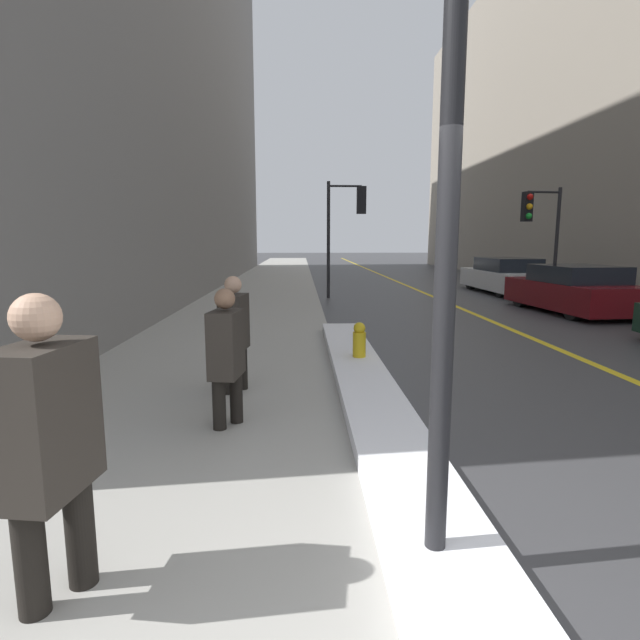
# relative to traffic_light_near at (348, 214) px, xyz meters

# --- Properties ---
(sidewalk_slab) EXTENTS (4.00, 80.00, 0.01)m
(sidewalk_slab) POSITION_rel_traffic_light_near_xyz_m (-3.00, -0.46, -2.79)
(sidewalk_slab) COLOR #9E9B93
(sidewalk_slab) RESTS_ON ground
(road_centre_stripe) EXTENTS (0.16, 80.00, 0.00)m
(road_centre_stripe) POSITION_rel_traffic_light_near_xyz_m (3.00, -0.46, -2.79)
(road_centre_stripe) COLOR gold
(road_centre_stripe) RESTS_ON ground
(snow_bank_curb) EXTENTS (0.73, 9.50, 0.17)m
(snow_bank_curb) POSITION_rel_traffic_light_near_xyz_m (-0.78, -11.14, -2.71)
(snow_bank_curb) COLOR white
(snow_bank_curb) RESTS_ON ground
(building_facade_left) EXTENTS (6.00, 36.00, 20.26)m
(building_facade_left) POSITION_rel_traffic_light_near_xyz_m (-8.00, 4.54, 7.33)
(building_facade_left) COLOR slate
(building_facade_left) RESTS_ON ground
(building_facade_right) EXTENTS (6.00, 36.00, 16.15)m
(building_facade_right) POSITION_rel_traffic_light_near_xyz_m (12.00, 6.54, 5.28)
(building_facade_right) COLOR gray
(building_facade_right) RESTS_ON ground
(traffic_light_near) EXTENTS (1.31, 0.32, 3.86)m
(traffic_light_near) POSITION_rel_traffic_light_near_xyz_m (0.00, 0.00, 0.00)
(traffic_light_near) COLOR black
(traffic_light_near) RESTS_ON ground
(traffic_light_far) EXTENTS (1.31, 0.43, 3.56)m
(traffic_light_far) POSITION_rel_traffic_light_near_xyz_m (5.79, -1.45, -0.22)
(traffic_light_far) COLOR black
(traffic_light_far) RESTS_ON ground
(pedestrian_nearside) EXTENTS (0.39, 0.58, 1.67)m
(pedestrian_nearside) POSITION_rel_traffic_light_near_xyz_m (-2.93, -14.46, -1.87)
(pedestrian_nearside) COLOR black
(pedestrian_nearside) RESTS_ON ground
(pedestrian_with_shoulder_bag) EXTENTS (0.34, 0.70, 1.45)m
(pedestrian_with_shoulder_bag) POSITION_rel_traffic_light_near_xyz_m (-2.38, -11.92, -1.99)
(pedestrian_with_shoulder_bag) COLOR black
(pedestrian_with_shoulder_bag) RESTS_ON ground
(pedestrian_trailing) EXTENTS (0.35, 0.52, 1.49)m
(pedestrian_trailing) POSITION_rel_traffic_light_near_xyz_m (-2.46, -10.73, -1.97)
(pedestrian_trailing) COLOR black
(pedestrian_trailing) RESTS_ON ground
(parked_car_maroon) EXTENTS (2.15, 4.24, 1.28)m
(parked_car_maroon) POSITION_rel_traffic_light_near_xyz_m (5.75, -3.85, -2.19)
(parked_car_maroon) COLOR #600F14
(parked_car_maroon) RESTS_ON ground
(parked_car_white) EXTENTS (1.83, 4.82, 1.31)m
(parked_car_white) POSITION_rel_traffic_light_near_xyz_m (5.98, 1.25, -2.17)
(parked_car_white) COLOR silver
(parked_car_white) RESTS_ON ground
(fire_hydrant) EXTENTS (0.20, 0.20, 0.70)m
(fire_hydrant) POSITION_rel_traffic_light_near_xyz_m (-0.72, -9.51, -2.45)
(fire_hydrant) COLOR gold
(fire_hydrant) RESTS_ON ground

